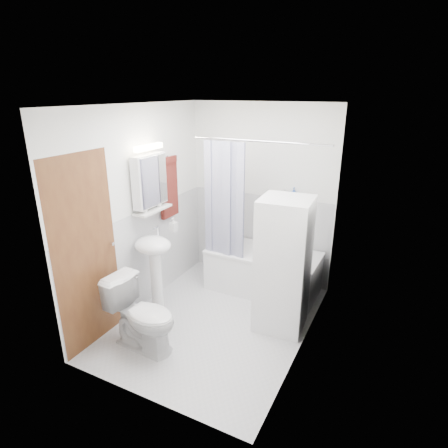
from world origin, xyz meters
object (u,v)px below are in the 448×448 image
at_px(washer_dryer, 283,265).
at_px(toilet, 143,315).
at_px(sink, 154,257).
at_px(bathtub, 263,269).

distance_m(washer_dryer, toilet, 1.56).
distance_m(sink, toilet, 0.77).
bearing_deg(washer_dryer, toilet, -142.43).
relative_size(washer_dryer, toilet, 1.98).
relative_size(bathtub, sink, 1.38).
height_order(bathtub, toilet, toilet).
distance_m(bathtub, washer_dryer, 0.91).
height_order(bathtub, washer_dryer, washer_dryer).
bearing_deg(sink, washer_dryer, 14.97).
height_order(bathtub, sink, sink).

